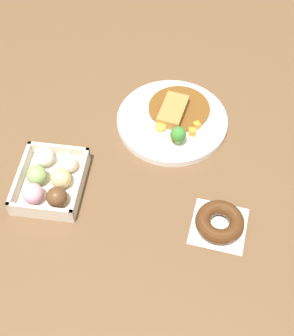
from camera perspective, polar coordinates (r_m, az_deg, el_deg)
name	(u,v)px	position (r m, az deg, el deg)	size (l,w,h in m)	color
ground_plane	(148,146)	(1.15, 0.13, 2.58)	(1.60, 1.60, 0.00)	brown
curry_plate	(173,120)	(1.19, 3.07, 5.72)	(0.27, 0.27, 0.07)	white
donut_box	(50,180)	(1.08, -11.37, -1.35)	(0.17, 0.14, 0.06)	beige
chocolate_ring_donut	(220,222)	(1.02, 8.59, -6.35)	(0.13, 0.13, 0.03)	white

